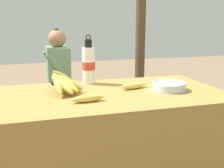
% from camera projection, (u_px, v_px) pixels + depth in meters
% --- Properties ---
extents(market_counter, '(1.36, 0.73, 0.70)m').
position_uv_depth(market_counter, '(109.00, 148.00, 1.73)').
color(market_counter, olive).
rests_on(market_counter, ground_plane).
extents(banana_bunch_ripe, '(0.20, 0.32, 0.15)m').
position_uv_depth(banana_bunch_ripe, '(62.00, 82.00, 1.64)').
color(banana_bunch_ripe, '#4C381E').
rests_on(banana_bunch_ripe, market_counter).
extents(serving_bowl, '(0.21, 0.21, 0.05)m').
position_uv_depth(serving_bowl, '(169.00, 86.00, 1.71)').
color(serving_bowl, silver).
rests_on(serving_bowl, market_counter).
extents(water_bottle, '(0.09, 0.09, 0.33)m').
position_uv_depth(water_bottle, '(89.00, 65.00, 1.86)').
color(water_bottle, white).
rests_on(water_bottle, market_counter).
extents(loose_banana_front, '(0.18, 0.06, 0.04)m').
position_uv_depth(loose_banana_front, '(88.00, 98.00, 1.46)').
color(loose_banana_front, '#E0C64C').
rests_on(loose_banana_front, market_counter).
extents(loose_banana_side, '(0.19, 0.08, 0.04)m').
position_uv_depth(loose_banana_side, '(134.00, 86.00, 1.74)').
color(loose_banana_side, '#E0C64C').
rests_on(loose_banana_side, market_counter).
extents(wooden_bench, '(1.51, 0.32, 0.39)m').
position_uv_depth(wooden_bench, '(62.00, 100.00, 2.84)').
color(wooden_bench, brown).
rests_on(wooden_bench, ground_plane).
extents(seated_vendor, '(0.41, 0.39, 1.04)m').
position_uv_depth(seated_vendor, '(54.00, 76.00, 2.73)').
color(seated_vendor, '#564C60').
rests_on(seated_vendor, ground_plane).
extents(banana_bunch_green, '(0.17, 0.29, 0.14)m').
position_uv_depth(banana_bunch_green, '(105.00, 85.00, 2.93)').
color(banana_bunch_green, '#4C381E').
rests_on(banana_bunch_green, wooden_bench).
extents(support_post_far, '(0.11, 0.11, 2.35)m').
position_uv_depth(support_post_far, '(141.00, 15.00, 3.22)').
color(support_post_far, '#4C3823').
rests_on(support_post_far, ground_plane).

